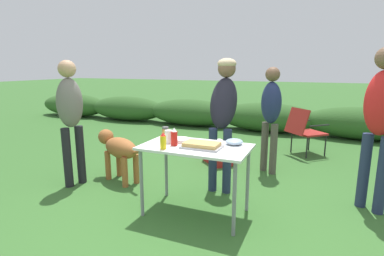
{
  "coord_description": "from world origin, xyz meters",
  "views": [
    {
      "loc": [
        1.13,
        -2.73,
        1.53
      ],
      "look_at": [
        -0.1,
        0.15,
        0.89
      ],
      "focal_mm": 28.0,
      "sensor_mm": 36.0,
      "label": 1
    }
  ],
  "objects_px": {
    "plate_stack": "(181,140)",
    "paper_cup_stack": "(169,137)",
    "folding_table": "(196,153)",
    "mixing_bowl": "(234,142)",
    "dog": "(118,149)",
    "standing_person_in_olive_jacket": "(223,107)",
    "spice_jar": "(166,134)",
    "standing_person_in_red_jacket": "(380,114)",
    "food_tray": "(202,145)",
    "standing_person_with_beanie": "(271,110)",
    "standing_person_in_gray_fleece": "(70,111)",
    "mustard_bottle": "(163,141)",
    "camp_chair_green_behind_table": "(304,129)",
    "ketchup_bottle": "(174,137)",
    "cooler_box": "(218,153)"
  },
  "relations": [
    {
      "from": "folding_table",
      "to": "cooler_box",
      "type": "height_order",
      "value": "folding_table"
    },
    {
      "from": "mustard_bottle",
      "to": "spice_jar",
      "type": "bearing_deg",
      "value": 113.96
    },
    {
      "from": "ketchup_bottle",
      "to": "standing_person_with_beanie",
      "type": "bearing_deg",
      "value": 66.94
    },
    {
      "from": "plate_stack",
      "to": "standing_person_in_olive_jacket",
      "type": "bearing_deg",
      "value": 68.05
    },
    {
      "from": "standing_person_with_beanie",
      "to": "ketchup_bottle",
      "type": "bearing_deg",
      "value": -78.21
    },
    {
      "from": "mixing_bowl",
      "to": "camp_chair_green_behind_table",
      "type": "relative_size",
      "value": 0.22
    },
    {
      "from": "food_tray",
      "to": "standing_person_in_red_jacket",
      "type": "xyz_separation_m",
      "value": [
        1.63,
        0.87,
        0.29
      ]
    },
    {
      "from": "folding_table",
      "to": "mixing_bowl",
      "type": "distance_m",
      "value": 0.42
    },
    {
      "from": "folding_table",
      "to": "spice_jar",
      "type": "xyz_separation_m",
      "value": [
        -0.38,
        0.06,
        0.15
      ]
    },
    {
      "from": "food_tray",
      "to": "camp_chair_green_behind_table",
      "type": "relative_size",
      "value": 0.47
    },
    {
      "from": "cooler_box",
      "to": "ketchup_bottle",
      "type": "bearing_deg",
      "value": 135.88
    },
    {
      "from": "mixing_bowl",
      "to": "dog",
      "type": "bearing_deg",
      "value": 171.02
    },
    {
      "from": "mixing_bowl",
      "to": "spice_jar",
      "type": "relative_size",
      "value": 1.15
    },
    {
      "from": "plate_stack",
      "to": "paper_cup_stack",
      "type": "distance_m",
      "value": 0.15
    },
    {
      "from": "plate_stack",
      "to": "ketchup_bottle",
      "type": "distance_m",
      "value": 0.18
    },
    {
      "from": "mixing_bowl",
      "to": "ketchup_bottle",
      "type": "relative_size",
      "value": 0.98
    },
    {
      "from": "mixing_bowl",
      "to": "standing_person_with_beanie",
      "type": "relative_size",
      "value": 0.12
    },
    {
      "from": "standing_person_in_red_jacket",
      "to": "standing_person_in_gray_fleece",
      "type": "relative_size",
      "value": 1.07
    },
    {
      "from": "folding_table",
      "to": "plate_stack",
      "type": "relative_size",
      "value": 5.47
    },
    {
      "from": "standing_person_in_red_jacket",
      "to": "camp_chair_green_behind_table",
      "type": "relative_size",
      "value": 2.08
    },
    {
      "from": "folding_table",
      "to": "plate_stack",
      "type": "xyz_separation_m",
      "value": [
        -0.21,
        0.1,
        0.09
      ]
    },
    {
      "from": "folding_table",
      "to": "camp_chair_green_behind_table",
      "type": "relative_size",
      "value": 1.32
    },
    {
      "from": "mustard_bottle",
      "to": "standing_person_in_olive_jacket",
      "type": "relative_size",
      "value": 0.1
    },
    {
      "from": "mustard_bottle",
      "to": "standing_person_with_beanie",
      "type": "xyz_separation_m",
      "value": [
        0.75,
        1.84,
        0.11
      ]
    },
    {
      "from": "spice_jar",
      "to": "standing_person_in_gray_fleece",
      "type": "bearing_deg",
      "value": 178.0
    },
    {
      "from": "standing_person_with_beanie",
      "to": "standing_person_in_gray_fleece",
      "type": "distance_m",
      "value": 2.71
    },
    {
      "from": "folding_table",
      "to": "standing_person_in_olive_jacket",
      "type": "relative_size",
      "value": 0.67
    },
    {
      "from": "plate_stack",
      "to": "standing_person_in_olive_jacket",
      "type": "relative_size",
      "value": 0.12
    },
    {
      "from": "folding_table",
      "to": "mustard_bottle",
      "type": "xyz_separation_m",
      "value": [
        -0.25,
        -0.24,
        0.16
      ]
    },
    {
      "from": "mixing_bowl",
      "to": "standing_person_in_olive_jacket",
      "type": "bearing_deg",
      "value": 117.9
    },
    {
      "from": "dog",
      "to": "standing_person_in_red_jacket",
      "type": "bearing_deg",
      "value": -63.29
    },
    {
      "from": "mixing_bowl",
      "to": "cooler_box",
      "type": "xyz_separation_m",
      "value": [
        -0.66,
        1.5,
        -0.6
      ]
    },
    {
      "from": "mustard_bottle",
      "to": "camp_chair_green_behind_table",
      "type": "relative_size",
      "value": 0.2
    },
    {
      "from": "food_tray",
      "to": "standing_person_with_beanie",
      "type": "distance_m",
      "value": 1.71
    },
    {
      "from": "standing_person_in_olive_jacket",
      "to": "standing_person_in_red_jacket",
      "type": "distance_m",
      "value": 1.66
    },
    {
      "from": "plate_stack",
      "to": "standing_person_with_beanie",
      "type": "relative_size",
      "value": 0.13
    },
    {
      "from": "mixing_bowl",
      "to": "folding_table",
      "type": "bearing_deg",
      "value": -149.6
    },
    {
      "from": "standing_person_in_red_jacket",
      "to": "dog",
      "type": "relative_size",
      "value": 1.84
    },
    {
      "from": "mixing_bowl",
      "to": "ketchup_bottle",
      "type": "distance_m",
      "value": 0.62
    },
    {
      "from": "paper_cup_stack",
      "to": "spice_jar",
      "type": "xyz_separation_m",
      "value": [
        -0.07,
        0.07,
        0.01
      ]
    },
    {
      "from": "food_tray",
      "to": "standing_person_in_olive_jacket",
      "type": "xyz_separation_m",
      "value": [
        -0.03,
        0.81,
        0.28
      ]
    },
    {
      "from": "food_tray",
      "to": "dog",
      "type": "distance_m",
      "value": 1.53
    },
    {
      "from": "folding_table",
      "to": "camp_chair_green_behind_table",
      "type": "bearing_deg",
      "value": 71.48
    },
    {
      "from": "standing_person_with_beanie",
      "to": "cooler_box",
      "type": "relative_size",
      "value": 2.69
    },
    {
      "from": "cooler_box",
      "to": "mixing_bowl",
      "type": "bearing_deg",
      "value": 156.32
    },
    {
      "from": "food_tray",
      "to": "paper_cup_stack",
      "type": "distance_m",
      "value": 0.39
    },
    {
      "from": "spice_jar",
      "to": "standing_person_in_red_jacket",
      "type": "height_order",
      "value": "standing_person_in_red_jacket"
    },
    {
      "from": "ketchup_bottle",
      "to": "dog",
      "type": "xyz_separation_m",
      "value": [
        -1.11,
        0.54,
        -0.38
      ]
    },
    {
      "from": "mixing_bowl",
      "to": "standing_person_in_gray_fleece",
      "type": "height_order",
      "value": "standing_person_in_gray_fleece"
    },
    {
      "from": "standing_person_with_beanie",
      "to": "dog",
      "type": "bearing_deg",
      "value": -113.29
    }
  ]
}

